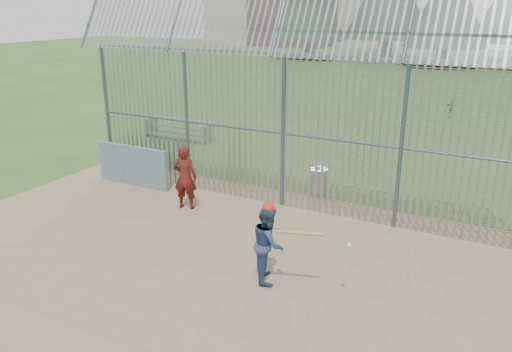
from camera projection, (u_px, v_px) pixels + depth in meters
The scene contains 11 objects.
ground at pixel (212, 261), 10.54m from camera, with size 120.00×120.00×0.00m, color #2D511E.
dirt_infield at pixel (199, 272), 10.12m from camera, with size 14.00×10.00×0.02m, color #756047.
dugout_wall at pixel (133, 166), 14.78m from camera, with size 2.50×0.12×1.20m, color #38566B.
batter at pixel (268, 243), 9.60m from camera, with size 0.74×0.58×1.53m, color navy.
onlooker at pixel (185, 177), 13.00m from camera, with size 0.62×0.41×1.71m, color maroon.
bg_kid_seated at pixel (451, 109), 23.73m from camera, with size 0.53×0.22×0.91m, color slate.
batting_gear at pixel (277, 214), 9.26m from camera, with size 1.78×0.43×0.55m.
trash_can at pixel (318, 181), 14.19m from camera, with size 0.56×0.56×0.82m.
bleacher at pixel (179, 128), 20.10m from camera, with size 3.00×0.95×0.72m.
backstop_fence at pixel (351, 128), 11.85m from camera, with size 20.09×0.81×5.30m.
distant_buildings at pixel (291, 17), 66.86m from camera, with size 26.50×10.50×8.00m.
Camera 1 is at (5.17, -7.88, 5.14)m, focal length 35.00 mm.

